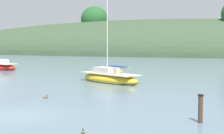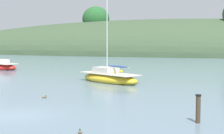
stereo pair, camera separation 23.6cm
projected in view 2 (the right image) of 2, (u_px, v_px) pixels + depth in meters
The scene contains 7 objects.
ground_plane at pixel (15, 116), 20.07m from camera, with size 400.00×400.00×0.00m, color slate.
far_shoreline_hill at pixel (174, 54), 97.84m from camera, with size 150.00×36.00×23.59m.
sailboat_black_sloop at pixel (109, 78), 35.49m from camera, with size 7.48×5.88×10.03m.
mooring_buoy_outer at pixel (121, 72), 45.58m from camera, with size 0.44×0.44×0.54m.
duck_lead at pixel (44, 97), 26.05m from camera, with size 0.34×0.40×0.24m.
duck_lone_left at pixel (80, 132), 16.24m from camera, with size 0.30×0.41×0.24m.
jetty_piling at pixel (198, 108), 18.25m from camera, with size 0.30×0.30×1.46m.
Camera 2 is at (10.60, -17.58, 4.28)m, focal length 57.78 mm.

